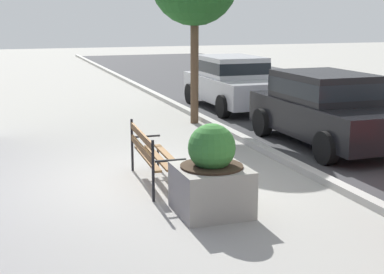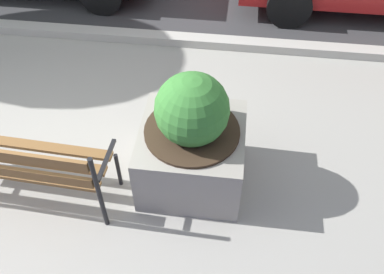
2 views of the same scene
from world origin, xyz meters
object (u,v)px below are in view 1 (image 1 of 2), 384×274
Objects in this scene: park_bench at (151,152)px; parked_car_black at (326,107)px; concrete_planter at (212,176)px; parked_car_silver at (232,81)px.

parked_car_black is (-1.51, 4.26, 0.30)m from park_bench.
park_bench is 1.66m from concrete_planter.
parked_car_black is at bearing 0.00° from parked_car_silver.
concrete_planter is at bearing -50.79° from parked_car_black.
park_bench is 0.44× the size of parked_car_silver.
parked_car_silver is at bearing 180.00° from parked_car_black.
concrete_planter is at bearing -24.93° from parked_car_silver.
parked_car_silver is (-6.60, 4.26, 0.30)m from park_bench.
concrete_planter is 0.31× the size of parked_car_black.
concrete_planter is 4.93m from parked_car_black.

